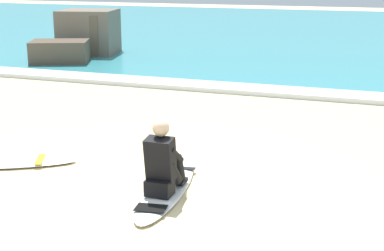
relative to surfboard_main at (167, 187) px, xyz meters
name	(u,v)px	position (x,y,z in m)	size (l,w,h in m)	color
ground_plane	(146,195)	(-0.18, -0.25, -0.04)	(80.00, 80.00, 0.00)	beige
sea	(333,32)	(-0.18, 20.09, 0.01)	(80.00, 28.00, 0.10)	teal
breaking_foam	(265,90)	(-0.18, 6.39, 0.02)	(80.00, 0.90, 0.11)	white
surfboard_main	(167,187)	(0.00, 0.00, 0.00)	(0.86, 2.44, 0.08)	white
surfer_seated	(163,164)	(0.05, -0.23, 0.40)	(0.38, 0.70, 0.95)	black
rock_outcrop_distant	(86,37)	(-6.87, 9.78, 0.63)	(2.18, 3.88, 1.51)	brown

